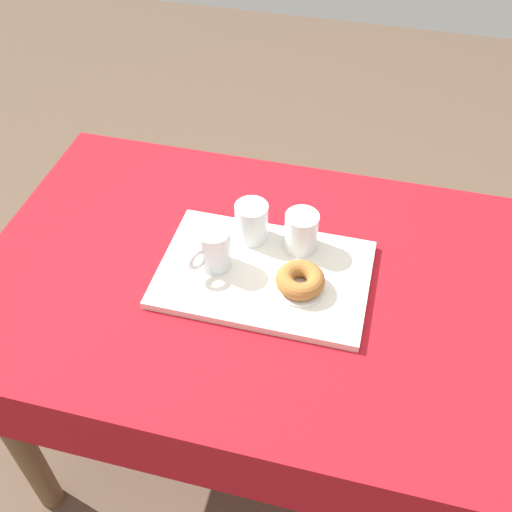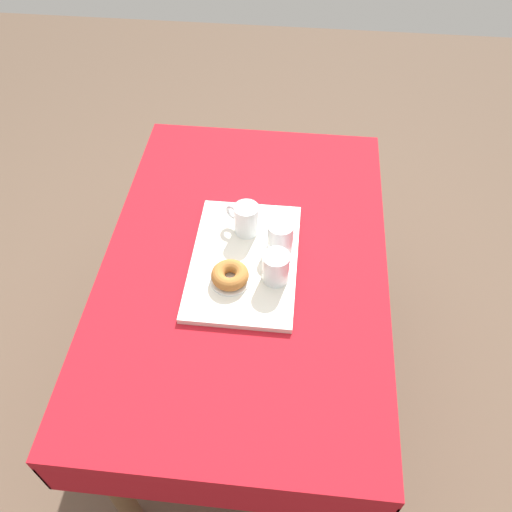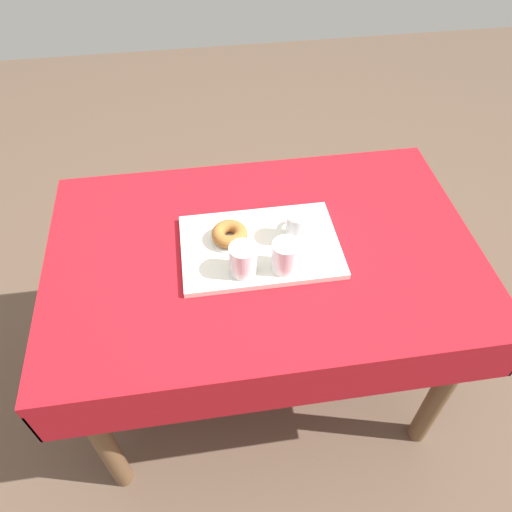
{
  "view_description": "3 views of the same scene",
  "coord_description": "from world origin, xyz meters",
  "views": [
    {
      "loc": [
        0.21,
        -0.87,
        1.75
      ],
      "look_at": [
        -0.01,
        0.01,
        0.81
      ],
      "focal_mm": 42.3,
      "sensor_mm": 36.0,
      "label": 1
    },
    {
      "loc": [
        1.0,
        0.14,
        1.95
      ],
      "look_at": [
        0.0,
        0.03,
        0.79
      ],
      "focal_mm": 37.49,
      "sensor_mm": 36.0,
      "label": 2
    },
    {
      "loc": [
        0.16,
        0.97,
        1.81
      ],
      "look_at": [
        0.03,
        0.06,
        0.8
      ],
      "focal_mm": 34.42,
      "sensor_mm": 36.0,
      "label": 3
    }
  ],
  "objects": [
    {
      "name": "tea_mug_left",
      "position": [
        -0.1,
        -0.01,
        0.83
      ],
      "size": [
        0.08,
        0.1,
        0.1
      ],
      "color": "white",
      "rests_on": "serving_tray"
    },
    {
      "name": "water_glass_near",
      "position": [
        0.07,
        0.09,
        0.82
      ],
      "size": [
        0.08,
        0.08,
        0.09
      ],
      "color": "white",
      "rests_on": "serving_tray"
    },
    {
      "name": "dining_table",
      "position": [
        0.0,
        0.0,
        0.66
      ],
      "size": [
        1.26,
        0.82,
        0.76
      ],
      "color": "#A8141E",
      "rests_on": "ground"
    },
    {
      "name": "water_glass_far",
      "position": [
        -0.04,
        0.1,
        0.82
      ],
      "size": [
        0.08,
        0.08,
        0.09
      ],
      "color": "white",
      "rests_on": "serving_tray"
    },
    {
      "name": "donut_plate_left",
      "position": [
        0.09,
        -0.03,
        0.78
      ],
      "size": [
        0.11,
        0.11,
        0.01
      ],
      "primitive_type": "cylinder",
      "color": "white",
      "rests_on": "serving_tray"
    },
    {
      "name": "serving_tray",
      "position": [
        0.01,
        0.0,
        0.77
      ],
      "size": [
        0.46,
        0.3,
        0.02
      ],
      "primitive_type": "cube",
      "color": "silver",
      "rests_on": "dining_table"
    },
    {
      "name": "ground_plane",
      "position": [
        0.0,
        0.0,
        0.0
      ],
      "size": [
        6.0,
        6.0,
        0.0
      ],
      "primitive_type": "plane",
      "color": "brown"
    },
    {
      "name": "sugar_donut_left",
      "position": [
        0.09,
        -0.03,
        0.81
      ],
      "size": [
        0.1,
        0.1,
        0.04
      ],
      "primitive_type": "torus",
      "color": "#A3662D",
      "rests_on": "donut_plate_left"
    }
  ]
}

